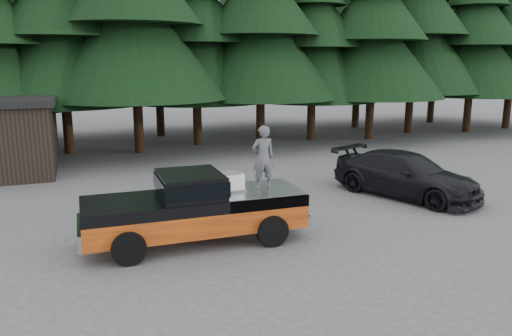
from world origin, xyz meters
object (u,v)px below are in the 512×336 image
object	(u,v)px
pickup_truck	(195,218)
parked_car	(406,175)
man_on_bed	(263,157)
air_compressor	(230,182)

from	to	relation	value
pickup_truck	parked_car	bearing A→B (deg)	13.78
pickup_truck	parked_car	xyz separation A→B (m)	(8.19, 2.01, 0.12)
pickup_truck	parked_car	size ratio (longest dim) A/B	1.10
man_on_bed	parked_car	world-z (taller)	man_on_bed
pickup_truck	air_compressor	distance (m)	1.35
pickup_truck	air_compressor	bearing A→B (deg)	3.74
pickup_truck	man_on_bed	bearing A→B (deg)	-1.59
pickup_truck	parked_car	distance (m)	8.43
air_compressor	parked_car	size ratio (longest dim) A/B	0.12
air_compressor	man_on_bed	bearing A→B (deg)	-12.41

